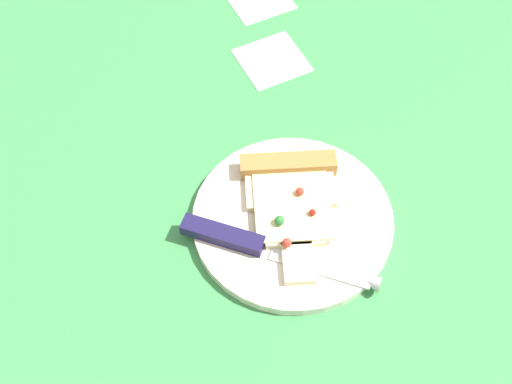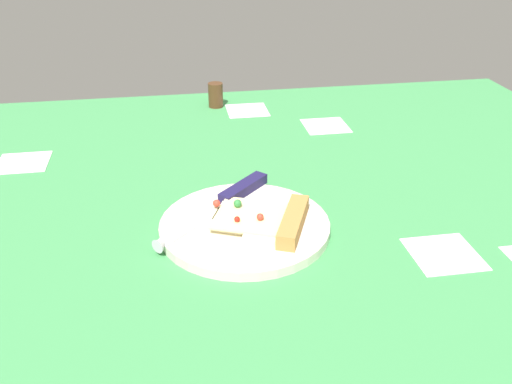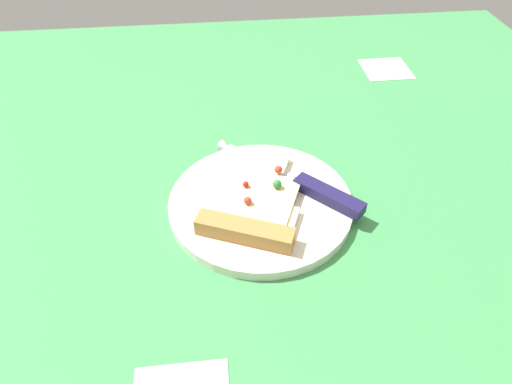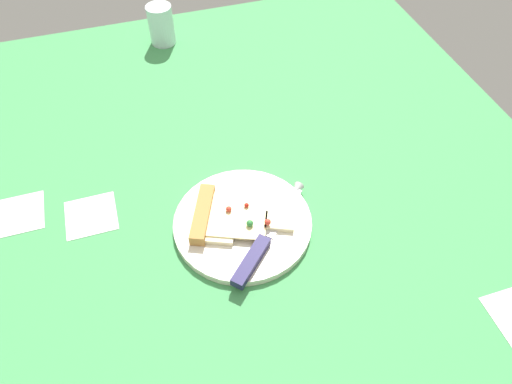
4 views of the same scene
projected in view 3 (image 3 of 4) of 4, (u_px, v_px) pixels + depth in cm
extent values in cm
cube|color=#3D8C4C|center=(227.00, 249.00, 57.58)|extent=(138.48, 138.48, 3.00)
cube|color=white|center=(386.00, 70.00, 90.18)|extent=(9.00, 9.00, 0.20)
cylinder|color=silver|center=(261.00, 203.00, 60.60)|extent=(24.39, 24.39, 1.41)
cube|color=beige|center=(252.00, 218.00, 56.95)|extent=(12.47, 9.81, 1.00)
cube|color=beige|center=(264.00, 189.00, 60.85)|extent=(8.81, 7.96, 1.00)
cube|color=beige|center=(273.00, 167.00, 64.39)|extent=(5.34, 6.19, 1.00)
cube|color=#F2E099|center=(259.00, 198.00, 58.64)|extent=(12.37, 12.79, 0.30)
cube|color=#B27A3D|center=(245.00, 231.00, 54.42)|extent=(12.07, 7.07, 2.20)
sphere|color=red|center=(248.00, 201.00, 57.35)|extent=(1.00, 1.00, 1.00)
sphere|color=red|center=(278.00, 170.00, 61.81)|extent=(1.10, 1.10, 1.10)
sphere|color=#2D7A38|center=(277.00, 184.00, 59.53)|extent=(1.18, 1.18, 1.18)
sphere|color=#B21E14|center=(246.00, 184.00, 59.79)|extent=(0.82, 0.82, 0.82)
cube|color=silver|center=(257.00, 164.00, 65.50)|extent=(9.87, 9.93, 0.30)
cone|color=silver|center=(226.00, 148.00, 68.28)|extent=(2.83, 2.83, 2.00)
cube|color=#1E1947|center=(329.00, 196.00, 59.50)|extent=(8.60, 8.65, 1.60)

